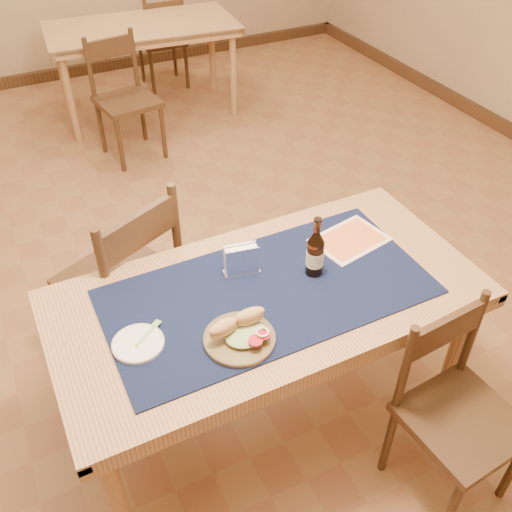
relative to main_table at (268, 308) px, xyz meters
name	(u,v)px	position (x,y,z in m)	size (l,w,h in m)	color
room	(177,48)	(0.00, 0.80, 0.73)	(6.04, 7.04, 2.84)	olive
main_table	(268,308)	(0.00, 0.00, 0.00)	(1.60, 0.80, 0.75)	tan
placemat	(268,292)	(0.00, 0.00, 0.09)	(1.20, 0.60, 0.01)	#0E1634
baseboard	(199,295)	(0.00, 0.80, -0.62)	(6.00, 7.00, 0.10)	#412717
back_table	(142,35)	(0.51, 3.16, 0.00)	(1.53, 0.87, 0.75)	tan
chair_main_far	(125,279)	(-0.41, 0.59, -0.16)	(0.59, 0.59, 0.97)	#412717
chair_main_near	(456,410)	(0.48, -0.57, -0.23)	(0.42, 0.42, 0.84)	#412717
chair_back_near	(125,97)	(0.16, 2.57, -0.21)	(0.46, 0.46, 0.87)	#412717
chair_back_far	(162,40)	(0.82, 3.65, -0.24)	(0.39, 0.39, 0.83)	#412717
sandwich_plate	(241,334)	(-0.19, -0.17, 0.11)	(0.25, 0.25, 0.09)	brown
side_plate	(138,343)	(-0.51, -0.04, 0.10)	(0.18, 0.18, 0.01)	white
fork	(150,331)	(-0.46, -0.01, 0.10)	(0.12, 0.09, 0.00)	#80BA66
beer_bottle	(315,254)	(0.20, 0.02, 0.18)	(0.07, 0.07, 0.25)	#41210B
napkin_holder	(241,260)	(-0.04, 0.14, 0.15)	(0.15, 0.07, 0.12)	white
menu_card	(350,240)	(0.44, 0.12, 0.09)	(0.33, 0.27, 0.01)	beige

